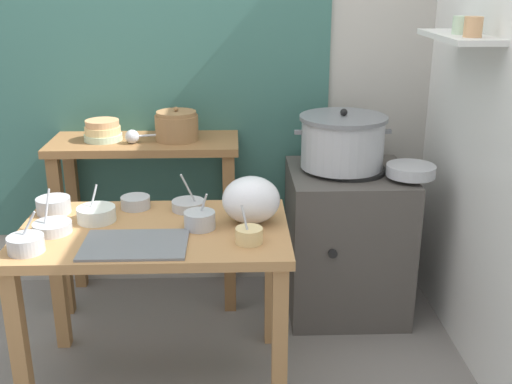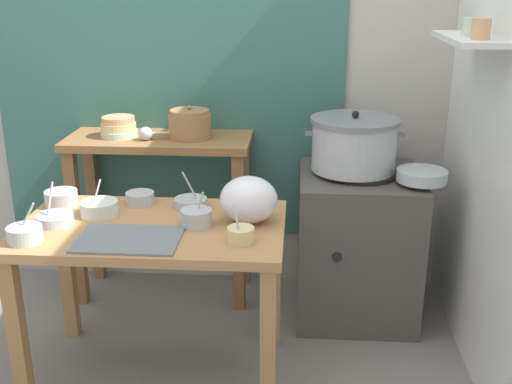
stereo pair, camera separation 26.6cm
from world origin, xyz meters
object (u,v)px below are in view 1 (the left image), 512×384
(serving_tray, at_px, (135,245))
(prep_bowl_0, at_px, (135,202))
(bowl_stack_enamel, at_px, (103,131))
(plastic_bag, at_px, (251,200))
(prep_table, at_px, (155,253))
(prep_bowl_1, at_px, (249,235))
(prep_bowl_5, at_px, (188,205))
(prep_bowl_7, at_px, (200,219))
(prep_bowl_4, at_px, (26,243))
(wide_pan, at_px, (411,170))
(steamer_pot, at_px, (342,141))
(prep_bowl_3, at_px, (53,205))
(prep_bowl_2, at_px, (96,213))
(ladle, at_px, (135,136))
(back_shelf_table, at_px, (147,181))
(prep_bowl_6, at_px, (52,227))
(clay_pot, at_px, (177,126))
(stove_block, at_px, (346,240))

(serving_tray, bearing_deg, prep_bowl_0, 97.83)
(bowl_stack_enamel, height_order, plastic_bag, bowl_stack_enamel)
(prep_table, height_order, prep_bowl_1, prep_bowl_1)
(plastic_bag, height_order, prep_bowl_5, plastic_bag)
(prep_bowl_0, distance_m, prep_bowl_7, 0.38)
(prep_bowl_1, height_order, prep_bowl_4, prep_bowl_4)
(wide_pan, distance_m, prep_bowl_7, 1.10)
(steamer_pot, bearing_deg, prep_bowl_3, -161.54)
(prep_bowl_2, xyz_separation_m, prep_bowl_5, (0.38, 0.12, -0.01))
(steamer_pot, relative_size, prep_bowl_4, 3.14)
(ladle, relative_size, serving_tray, 0.71)
(back_shelf_table, distance_m, prep_bowl_6, 0.82)
(prep_bowl_1, xyz_separation_m, prep_bowl_7, (-0.20, 0.15, 0.00))
(prep_table, distance_m, prep_bowl_3, 0.52)
(wide_pan, bearing_deg, plastic_bag, -151.87)
(prep_bowl_6, bearing_deg, prep_bowl_1, -9.21)
(prep_table, xyz_separation_m, prep_bowl_3, (-0.45, 0.19, 0.15))
(prep_bowl_0, xyz_separation_m, prep_bowl_3, (-0.35, -0.05, 0.01))
(clay_pot, xyz_separation_m, prep_bowl_6, (-0.44, -0.77, -0.23))
(prep_bowl_3, bearing_deg, bowl_stack_enamel, 77.92)
(prep_bowl_6, height_order, prep_bowl_7, prep_bowl_6)
(prep_table, distance_m, bowl_stack_enamel, 0.89)
(stove_block, distance_m, prep_bowl_2, 1.33)
(bowl_stack_enamel, bearing_deg, wide_pan, -10.24)
(ladle, xyz_separation_m, prep_bowl_5, (0.29, -0.47, -0.19))
(bowl_stack_enamel, distance_m, prep_bowl_2, 0.69)
(prep_table, height_order, prep_bowl_5, prep_bowl_5)
(bowl_stack_enamel, relative_size, prep_bowl_0, 1.49)
(stove_block, height_order, prep_bowl_0, stove_block)
(prep_bowl_7, bearing_deg, prep_bowl_3, 163.08)
(prep_bowl_0, relative_size, prep_bowl_3, 0.88)
(bowl_stack_enamel, bearing_deg, prep_bowl_5, -49.32)
(prep_bowl_7, bearing_deg, ladle, 117.27)
(bowl_stack_enamel, height_order, prep_bowl_5, bowl_stack_enamel)
(prep_table, height_order, plastic_bag, plastic_bag)
(ladle, bearing_deg, clay_pot, 16.82)
(prep_bowl_1, bearing_deg, serving_tray, -177.98)
(steamer_pot, distance_m, prep_bowl_5, 0.87)
(back_shelf_table, xyz_separation_m, prep_bowl_7, (0.32, -0.75, 0.08))
(prep_bowl_4, height_order, prep_bowl_5, prep_bowl_5)
(stove_block, height_order, prep_bowl_4, prep_bowl_4)
(prep_bowl_2, bearing_deg, clay_pot, 66.13)
(clay_pot, distance_m, serving_tray, 0.95)
(prep_table, xyz_separation_m, back_shelf_table, (-0.13, 0.75, 0.07))
(back_shelf_table, relative_size, stove_block, 1.23)
(prep_table, relative_size, bowl_stack_enamel, 5.73)
(serving_tray, height_order, wide_pan, wide_pan)
(prep_bowl_5, relative_size, prep_bowl_7, 1.18)
(wide_pan, height_order, prep_bowl_5, prep_bowl_5)
(prep_bowl_0, height_order, prep_bowl_4, prep_bowl_4)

